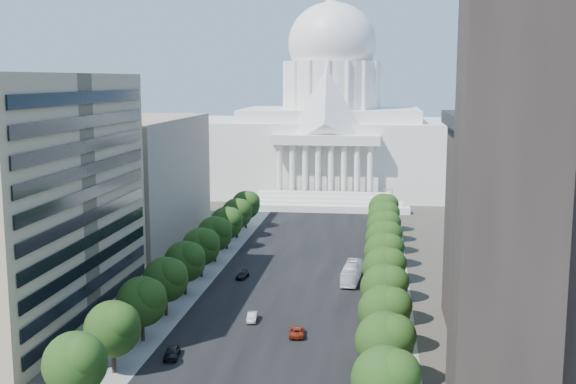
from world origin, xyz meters
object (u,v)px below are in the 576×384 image
at_px(city_bus, 352,273).
at_px(car_silver, 252,317).
at_px(car_red, 297,332).
at_px(car_dark_b, 243,275).
at_px(car_dark_a, 172,352).

bearing_deg(city_bus, car_silver, -116.41).
xyz_separation_m(car_red, city_bus, (7.11, 31.27, 1.05)).
distance_m(car_dark_b, city_bus, 21.57).
relative_size(car_silver, city_bus, 0.35).
height_order(car_red, car_dark_b, car_red).
distance_m(car_silver, car_red, 9.91).
relative_size(car_dark_b, city_bus, 0.35).
bearing_deg(city_bus, car_red, -98.49).
distance_m(car_dark_a, city_bus, 48.46).
bearing_deg(car_red, car_dark_a, 27.79).
bearing_deg(car_silver, car_dark_a, -121.39).
height_order(car_silver, city_bus, city_bus).
bearing_deg(city_bus, car_dark_a, -114.91).
xyz_separation_m(car_silver, car_dark_b, (-6.41, 24.97, -0.08)).
relative_size(car_red, city_bus, 0.40).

